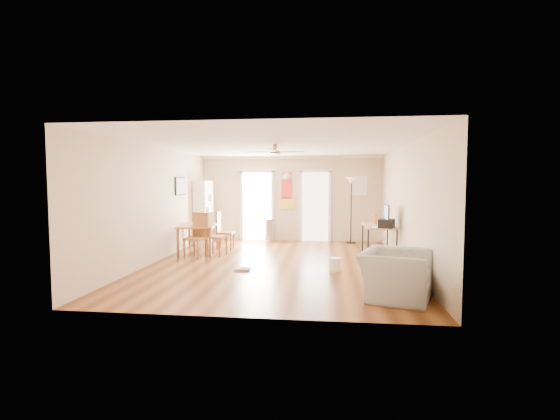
# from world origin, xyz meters

# --- Properties ---
(floor) EXTENTS (7.00, 7.00, 0.00)m
(floor) POSITION_xyz_m (0.00, 0.00, 0.00)
(floor) COLOR brown
(floor) RESTS_ON ground
(ceiling) EXTENTS (5.50, 7.00, 0.00)m
(ceiling) POSITION_xyz_m (0.00, 0.00, 2.60)
(ceiling) COLOR silver
(ceiling) RESTS_ON floor
(wall_back) EXTENTS (5.50, 0.04, 2.60)m
(wall_back) POSITION_xyz_m (0.00, 3.50, 1.30)
(wall_back) COLOR beige
(wall_back) RESTS_ON floor
(wall_front) EXTENTS (5.50, 0.04, 2.60)m
(wall_front) POSITION_xyz_m (0.00, -3.50, 1.30)
(wall_front) COLOR beige
(wall_front) RESTS_ON floor
(wall_left) EXTENTS (0.04, 7.00, 2.60)m
(wall_left) POSITION_xyz_m (-2.75, 0.00, 1.30)
(wall_left) COLOR beige
(wall_left) RESTS_ON floor
(wall_right) EXTENTS (0.04, 7.00, 2.60)m
(wall_right) POSITION_xyz_m (2.75, 0.00, 1.30)
(wall_right) COLOR beige
(wall_right) RESTS_ON floor
(crown_molding) EXTENTS (5.50, 7.00, 0.08)m
(crown_molding) POSITION_xyz_m (0.00, 0.00, 2.56)
(crown_molding) COLOR white
(crown_molding) RESTS_ON wall_back
(kitchen_doorway) EXTENTS (0.90, 0.10, 2.10)m
(kitchen_doorway) POSITION_xyz_m (-1.05, 3.48, 1.05)
(kitchen_doorway) COLOR white
(kitchen_doorway) RESTS_ON wall_back
(bathroom_doorway) EXTENTS (0.80, 0.10, 2.10)m
(bathroom_doorway) POSITION_xyz_m (0.75, 3.48, 1.05)
(bathroom_doorway) COLOR white
(bathroom_doorway) RESTS_ON wall_back
(wall_decal) EXTENTS (0.46, 0.03, 1.10)m
(wall_decal) POSITION_xyz_m (-0.13, 3.48, 1.55)
(wall_decal) COLOR red
(wall_decal) RESTS_ON wall_back
(ac_grille) EXTENTS (0.50, 0.04, 0.60)m
(ac_grille) POSITION_xyz_m (2.05, 3.47, 1.70)
(ac_grille) COLOR white
(ac_grille) RESTS_ON wall_back
(framed_poster) EXTENTS (0.04, 0.66, 0.48)m
(framed_poster) POSITION_xyz_m (-2.73, 1.40, 1.70)
(framed_poster) COLOR black
(framed_poster) RESTS_ON wall_left
(ceiling_fan) EXTENTS (1.24, 1.24, 0.20)m
(ceiling_fan) POSITION_xyz_m (0.00, -0.30, 2.43)
(ceiling_fan) COLOR #593819
(ceiling_fan) RESTS_ON ceiling
(bookshelf) EXTENTS (0.42, 0.85, 1.85)m
(bookshelf) POSITION_xyz_m (-2.55, 2.77, 0.92)
(bookshelf) COLOR white
(bookshelf) RESTS_ON floor
(dining_table) EXTENTS (1.07, 1.57, 0.73)m
(dining_table) POSITION_xyz_m (-2.15, 1.14, 0.37)
(dining_table) COLOR #9F6D33
(dining_table) RESTS_ON floor
(dining_chair_right_a) EXTENTS (0.43, 0.43, 1.01)m
(dining_chair_right_a) POSITION_xyz_m (-1.60, 1.69, 0.50)
(dining_chair_right_a) COLOR #935E2F
(dining_chair_right_a) RESTS_ON floor
(dining_chair_right_b) EXTENTS (0.51, 0.51, 1.05)m
(dining_chair_right_b) POSITION_xyz_m (-1.60, 0.77, 0.53)
(dining_chair_right_b) COLOR olive
(dining_chair_right_b) RESTS_ON floor
(dining_chair_near) EXTENTS (0.55, 0.55, 1.06)m
(dining_chair_near) POSITION_xyz_m (-1.98, 0.41, 0.53)
(dining_chair_near) COLOR #A36534
(dining_chair_near) RESTS_ON floor
(trash_can) EXTENTS (0.39, 0.39, 0.69)m
(trash_can) POSITION_xyz_m (-0.62, 3.23, 0.34)
(trash_can) COLOR #AEAFB1
(trash_can) RESTS_ON floor
(torchiere_lamp) EXTENTS (0.47, 0.47, 1.95)m
(torchiere_lamp) POSITION_xyz_m (1.81, 3.22, 0.97)
(torchiere_lamp) COLOR black
(torchiere_lamp) RESTS_ON floor
(computer_desk) EXTENTS (0.71, 1.42, 0.76)m
(computer_desk) POSITION_xyz_m (2.34, 1.15, 0.38)
(computer_desk) COLOR tan
(computer_desk) RESTS_ON floor
(imac) EXTENTS (0.26, 0.56, 0.52)m
(imac) POSITION_xyz_m (2.47, 0.72, 1.02)
(imac) COLOR black
(imac) RESTS_ON computer_desk
(keyboard) EXTENTS (0.22, 0.43, 0.02)m
(keyboard) POSITION_xyz_m (2.20, 0.64, 0.77)
(keyboard) COLOR white
(keyboard) RESTS_ON computer_desk
(printer) EXTENTS (0.43, 0.47, 0.20)m
(printer) POSITION_xyz_m (2.45, 0.63, 0.86)
(printer) COLOR black
(printer) RESTS_ON computer_desk
(orange_bottle) EXTENTS (0.10, 0.10, 0.25)m
(orange_bottle) POSITION_xyz_m (2.30, 1.47, 0.88)
(orange_bottle) COLOR #EE5B15
(orange_bottle) RESTS_ON computer_desk
(wastebasket_a) EXTENTS (0.28, 0.28, 0.27)m
(wastebasket_a) POSITION_xyz_m (1.26, -0.60, 0.14)
(wastebasket_a) COLOR white
(wastebasket_a) RESTS_ON floor
(floor_cloth) EXTENTS (0.32, 0.25, 0.04)m
(floor_cloth) POSITION_xyz_m (-0.62, -0.73, 0.02)
(floor_cloth) COLOR #979692
(floor_cloth) RESTS_ON floor
(armchair) EXTENTS (1.31, 1.40, 0.74)m
(armchair) POSITION_xyz_m (2.15, -2.35, 0.37)
(armchair) COLOR #9D9E98
(armchair) RESTS_ON floor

